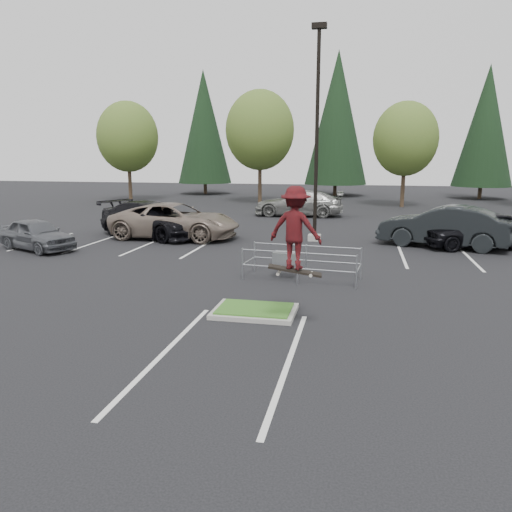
% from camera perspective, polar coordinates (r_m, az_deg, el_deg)
% --- Properties ---
extents(ground, '(120.00, 120.00, 0.00)m').
position_cam_1_polar(ground, '(13.53, -0.16, -6.58)').
color(ground, black).
rests_on(ground, ground).
extents(grass_median, '(2.20, 1.60, 0.16)m').
position_cam_1_polar(grass_median, '(13.50, -0.16, -6.26)').
color(grass_median, gray).
rests_on(grass_median, ground).
extents(stall_lines, '(22.62, 17.60, 0.01)m').
position_cam_1_polar(stall_lines, '(19.49, -0.38, -0.93)').
color(stall_lines, silver).
rests_on(stall_lines, ground).
extents(light_pole, '(0.70, 0.60, 10.12)m').
position_cam_1_polar(light_pole, '(24.68, 6.93, 12.26)').
color(light_pole, gray).
rests_on(light_pole, ground).
extents(decid_a, '(5.44, 5.44, 8.91)m').
position_cam_1_polar(decid_a, '(47.38, -14.43, 12.82)').
color(decid_a, '#38281C').
rests_on(decid_a, ground).
extents(decid_b, '(5.89, 5.89, 9.64)m').
position_cam_1_polar(decid_b, '(44.01, 0.45, 13.90)').
color(decid_b, '#38281C').
rests_on(decid_b, ground).
extents(decid_c, '(5.12, 5.12, 8.38)m').
position_cam_1_polar(decid_c, '(42.55, 16.70, 12.45)').
color(decid_c, '#38281C').
rests_on(decid_c, ground).
extents(conif_a, '(5.72, 5.72, 13.00)m').
position_cam_1_polar(conif_a, '(55.23, -5.95, 14.45)').
color(conif_a, '#38281C').
rests_on(conif_a, ground).
extents(conif_b, '(6.38, 6.38, 14.50)m').
position_cam_1_polar(conif_b, '(53.27, 9.25, 15.29)').
color(conif_b, '#38281C').
rests_on(conif_b, ground).
extents(conif_c, '(5.50, 5.50, 12.50)m').
position_cam_1_polar(conif_c, '(53.36, 24.77, 13.32)').
color(conif_c, '#38281C').
rests_on(conif_c, ground).
extents(cart_corral, '(4.01, 1.78, 1.10)m').
position_cam_1_polar(cart_corral, '(17.14, 3.84, -0.32)').
color(cart_corral, '#989BA0').
rests_on(cart_corral, ground).
extents(skateboarder, '(1.40, 0.98, 2.15)m').
position_cam_1_polar(skateboarder, '(11.79, 4.54, 3.16)').
color(skateboarder, black).
rests_on(skateboarder, ground).
extents(car_l_tan, '(6.61, 3.24, 1.81)m').
position_cam_1_polar(car_l_tan, '(25.71, -9.20, 3.99)').
color(car_l_tan, gray).
rests_on(car_l_tan, ground).
extents(car_l_black, '(6.79, 4.97, 1.83)m').
position_cam_1_polar(car_l_black, '(26.54, -12.02, 4.14)').
color(car_l_black, black).
rests_on(car_l_black, ground).
extents(car_l_grey, '(4.44, 3.19, 1.41)m').
position_cam_1_polar(car_l_grey, '(24.42, -23.83, 2.29)').
color(car_l_grey, '#505358').
rests_on(car_l_grey, ground).
extents(car_r_charc, '(6.16, 3.65, 1.92)m').
position_cam_1_polar(car_r_charc, '(24.60, 20.70, 3.19)').
color(car_r_charc, black).
rests_on(car_r_charc, ground).
extents(car_r_black, '(5.41, 3.41, 1.72)m').
position_cam_1_polar(car_r_black, '(24.89, 24.10, 2.78)').
color(car_r_black, black).
rests_on(car_r_black, ground).
extents(car_far_silver, '(6.19, 2.65, 1.78)m').
position_cam_1_polar(car_far_silver, '(34.99, 4.92, 6.03)').
color(car_far_silver, gray).
rests_on(car_far_silver, ground).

